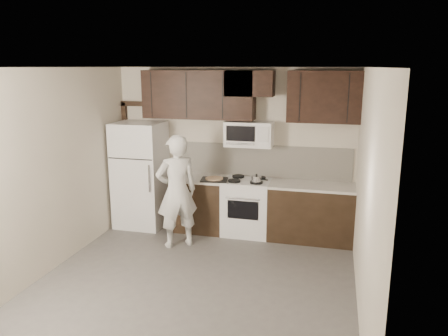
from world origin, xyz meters
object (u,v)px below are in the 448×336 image
at_px(stove, 247,207).
at_px(microwave, 249,134).
at_px(refrigerator, 141,175).
at_px(person, 177,191).

height_order(stove, microwave, microwave).
height_order(refrigerator, person, refrigerator).
bearing_deg(person, microwave, -172.97).
bearing_deg(refrigerator, person, -37.64).
bearing_deg(refrigerator, microwave, 5.15).
height_order(microwave, refrigerator, microwave).
distance_m(stove, microwave, 1.20).
height_order(microwave, person, microwave).
distance_m(refrigerator, person, 1.16).
bearing_deg(refrigerator, stove, 1.51).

